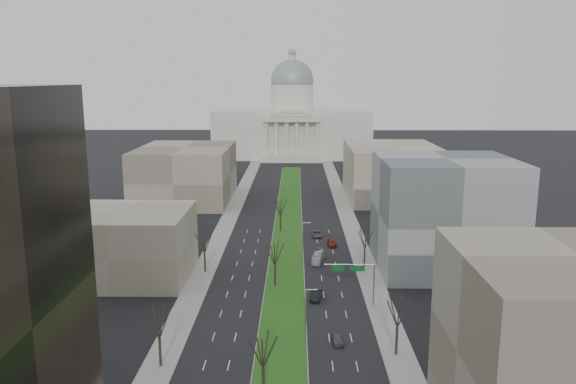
# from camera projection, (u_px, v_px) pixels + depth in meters

# --- Properties ---
(ground) EXTENTS (600.00, 600.00, 0.00)m
(ground) POSITION_uv_depth(u_px,v_px,m) (288.00, 232.00, 150.76)
(ground) COLOR black
(ground) RESTS_ON ground
(median) EXTENTS (8.00, 222.03, 0.20)m
(median) POSITION_uv_depth(u_px,v_px,m) (288.00, 233.00, 149.74)
(median) COLOR #999993
(median) RESTS_ON ground
(sidewalk_left) EXTENTS (5.00, 330.00, 0.15)m
(sidewalk_left) POSITION_uv_depth(u_px,v_px,m) (209.00, 261.00, 126.50)
(sidewalk_left) COLOR gray
(sidewalk_left) RESTS_ON ground
(sidewalk_right) EXTENTS (5.00, 330.00, 0.15)m
(sidewalk_right) POSITION_uv_depth(u_px,v_px,m) (364.00, 262.00, 126.00)
(sidewalk_right) COLOR gray
(sidewalk_right) RESTS_ON ground
(capitol) EXTENTS (80.00, 46.00, 55.00)m
(capitol) POSITION_uv_depth(u_px,v_px,m) (292.00, 125.00, 294.04)
(capitol) COLOR beige
(capitol) RESTS_ON ground
(building_beige_left) EXTENTS (26.00, 22.00, 14.00)m
(building_beige_left) POSITION_uv_depth(u_px,v_px,m) (125.00, 244.00, 115.53)
(building_beige_left) COLOR tan
(building_beige_left) RESTS_ON ground
(building_tan_right) EXTENTS (26.00, 24.00, 22.00)m
(building_tan_right) POSITION_uv_depth(u_px,v_px,m) (575.00, 352.00, 61.88)
(building_tan_right) COLOR gray
(building_tan_right) RESTS_ON ground
(building_grey_right) EXTENTS (28.00, 26.00, 24.00)m
(building_grey_right) POSITION_uv_depth(u_px,v_px,m) (444.00, 214.00, 120.44)
(building_grey_right) COLOR slate
(building_grey_right) RESTS_ON ground
(building_far_left) EXTENTS (30.00, 40.00, 18.00)m
(building_far_left) POSITION_uv_depth(u_px,v_px,m) (186.00, 174.00, 188.64)
(building_far_left) COLOR gray
(building_far_left) RESTS_ON ground
(building_far_right) EXTENTS (30.00, 40.00, 18.00)m
(building_far_right) POSITION_uv_depth(u_px,v_px,m) (392.00, 172.00, 192.54)
(building_far_right) COLOR tan
(building_far_right) RESTS_ON ground
(tree_left_mid) EXTENTS (5.40, 5.40, 9.72)m
(tree_left_mid) POSITION_uv_depth(u_px,v_px,m) (159.00, 321.00, 79.06)
(tree_left_mid) COLOR black
(tree_left_mid) RESTS_ON ground
(tree_left_far) EXTENTS (5.28, 5.28, 9.50)m
(tree_left_far) POSITION_uv_depth(u_px,v_px,m) (204.00, 241.00, 118.28)
(tree_left_far) COLOR black
(tree_left_far) RESTS_ON ground
(tree_right_mid) EXTENTS (5.52, 5.52, 9.94)m
(tree_right_mid) POSITION_uv_depth(u_px,v_px,m) (398.00, 310.00, 82.46)
(tree_right_mid) COLOR black
(tree_right_mid) RESTS_ON ground
(tree_right_far) EXTENTS (5.04, 5.04, 9.07)m
(tree_right_far) POSITION_uv_depth(u_px,v_px,m) (365.00, 238.00, 121.78)
(tree_right_far) COLOR black
(tree_right_far) RESTS_ON ground
(tree_median_a) EXTENTS (5.40, 5.40, 9.72)m
(tree_median_a) POSITION_uv_depth(u_px,v_px,m) (263.00, 349.00, 71.01)
(tree_median_a) COLOR black
(tree_median_a) RESTS_ON ground
(tree_median_b) EXTENTS (5.40, 5.40, 9.72)m
(tree_median_b) POSITION_uv_depth(u_px,v_px,m) (275.00, 252.00, 110.20)
(tree_median_b) COLOR black
(tree_median_b) RESTS_ON ground
(tree_median_c) EXTENTS (5.40, 5.40, 9.72)m
(tree_median_c) POSITION_uv_depth(u_px,v_px,m) (280.00, 206.00, 149.38)
(tree_median_c) COLOR black
(tree_median_c) RESTS_ON ground
(streetlamp_median_b) EXTENTS (1.90, 0.20, 9.16)m
(streetlamp_median_b) POSITION_uv_depth(u_px,v_px,m) (306.00, 316.00, 86.06)
(streetlamp_median_b) COLOR gray
(streetlamp_median_b) RESTS_ON ground
(streetlamp_median_c) EXTENTS (1.90, 0.20, 9.16)m
(streetlamp_median_c) POSITION_uv_depth(u_px,v_px,m) (303.00, 241.00, 125.25)
(streetlamp_median_c) COLOR gray
(streetlamp_median_c) RESTS_ON ground
(mast_arm_signs) EXTENTS (9.12, 0.24, 8.09)m
(mast_arm_signs) POSITION_uv_depth(u_px,v_px,m) (359.00, 274.00, 100.39)
(mast_arm_signs) COLOR gray
(mast_arm_signs) RESTS_ON ground
(car_grey_near) EXTENTS (1.91, 4.06, 1.34)m
(car_grey_near) POSITION_uv_depth(u_px,v_px,m) (337.00, 339.00, 87.55)
(car_grey_near) COLOR #4C5053
(car_grey_near) RESTS_ON ground
(car_black) EXTENTS (2.58, 5.39, 1.71)m
(car_black) POSITION_uv_depth(u_px,v_px,m) (316.00, 295.00, 104.89)
(car_black) COLOR black
(car_black) RESTS_ON ground
(car_red) EXTENTS (2.29, 5.15, 1.47)m
(car_red) POSITION_uv_depth(u_px,v_px,m) (332.00, 243.00, 138.30)
(car_red) COLOR maroon
(car_red) RESTS_ON ground
(car_grey_far) EXTENTS (2.40, 5.20, 1.44)m
(car_grey_far) POSITION_uv_depth(u_px,v_px,m) (317.00, 234.00, 146.17)
(car_grey_far) COLOR #4C4D54
(car_grey_far) RESTS_ON ground
(box_van) EXTENTS (3.22, 8.22, 2.23)m
(box_van) POSITION_uv_depth(u_px,v_px,m) (318.00, 257.00, 126.22)
(box_van) COLOR silver
(box_van) RESTS_ON ground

